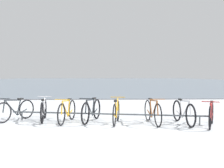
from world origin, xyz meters
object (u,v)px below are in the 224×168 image
at_px(bicycle_5, 153,112).
at_px(bicycle_7, 211,115).
at_px(bicycle_1, 44,110).
at_px(bicycle_3, 91,111).
at_px(bicycle_6, 183,112).
at_px(bicycle_0, 15,110).
at_px(bicycle_4, 116,112).
at_px(bicycle_2, 67,111).

distance_m(bicycle_5, bicycle_7, 1.69).
height_order(bicycle_1, bicycle_7, bicycle_7).
height_order(bicycle_3, bicycle_6, bicycle_6).
distance_m(bicycle_0, bicycle_4, 3.34).
xyz_separation_m(bicycle_1, bicycle_4, (2.35, -0.57, 0.01)).
distance_m(bicycle_2, bicycle_5, 2.67).
relative_size(bicycle_0, bicycle_3, 0.82).
bearing_deg(bicycle_6, bicycle_1, 170.61).
bearing_deg(bicycle_4, bicycle_0, 169.34).
bearing_deg(bicycle_6, bicycle_0, 171.73).
distance_m(bicycle_2, bicycle_3, 0.77).
bearing_deg(bicycle_4, bicycle_1, 166.36).
distance_m(bicycle_4, bicycle_5, 1.11).
relative_size(bicycle_3, bicycle_7, 1.17).
bearing_deg(bicycle_7, bicycle_4, 167.98).
relative_size(bicycle_6, bicycle_7, 1.19).
relative_size(bicycle_5, bicycle_6, 1.01).
bearing_deg(bicycle_4, bicycle_7, -12.02).
relative_size(bicycle_3, bicycle_5, 0.97).
height_order(bicycle_3, bicycle_5, bicycle_5).
bearing_deg(bicycle_6, bicycle_3, 169.73).
height_order(bicycle_3, bicycle_4, bicycle_3).
height_order(bicycle_2, bicycle_7, bicycle_2).
bearing_deg(bicycle_0, bicycle_5, -8.60).
xyz_separation_m(bicycle_0, bicycle_4, (3.28, -0.62, 0.01)).
distance_m(bicycle_3, bicycle_5, 1.93).
xyz_separation_m(bicycle_2, bicycle_3, (0.76, 0.12, 0.01)).
xyz_separation_m(bicycle_3, bicycle_6, (2.81, -0.51, 0.00)).
relative_size(bicycle_2, bicycle_3, 0.99).
height_order(bicycle_0, bicycle_6, bicycle_6).
distance_m(bicycle_5, bicycle_6, 0.93).
xyz_separation_m(bicycle_2, bicycle_6, (3.57, -0.39, 0.01)).
xyz_separation_m(bicycle_2, bicycle_5, (2.65, -0.28, 0.01)).
bearing_deg(bicycle_2, bicycle_7, -10.84).
xyz_separation_m(bicycle_2, bicycle_4, (1.54, -0.24, 0.01)).
xyz_separation_m(bicycle_5, bicycle_7, (1.60, -0.53, -0.02)).
height_order(bicycle_0, bicycle_1, bicycle_1).
bearing_deg(bicycle_3, bicycle_6, -10.27).
relative_size(bicycle_1, bicycle_4, 1.00).
relative_size(bicycle_4, bicycle_5, 0.93).
xyz_separation_m(bicycle_5, bicycle_6, (0.92, -0.11, -0.01)).
relative_size(bicycle_2, bicycle_5, 0.96).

